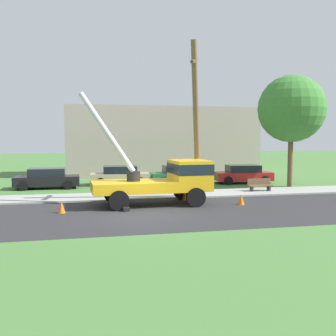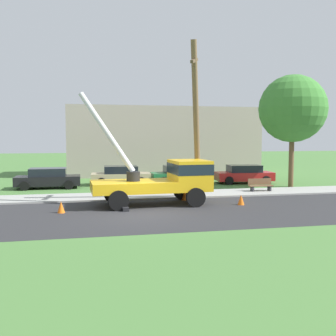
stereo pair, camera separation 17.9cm
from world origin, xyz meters
name	(u,v)px [view 2 (the right image)]	position (x,y,z in m)	size (l,w,h in m)	color
ground_plane	(121,184)	(0.00, 12.00, 0.00)	(120.00, 120.00, 0.00)	#477538
road_asphalt	(142,214)	(0.00, 0.00, 0.00)	(80.00, 7.77, 0.01)	#2B2B2D
sidewalk_strip	(130,196)	(0.00, 5.34, 0.05)	(80.00, 2.90, 0.10)	#9E9E99
utility_truck	(166,178)	(1.61, 2.34, 1.41)	(6.87, 3.21, 5.98)	gold
leaning_utility_pole	(196,121)	(3.50, 3.23, 4.52)	(1.45, 2.85, 8.80)	brown
traffic_cone_ahead	(241,200)	(5.47, 1.32, 0.28)	(0.36, 0.36, 0.56)	orange
traffic_cone_behind	(61,207)	(-3.76, 0.99, 0.28)	(0.36, 0.36, 0.56)	orange
traffic_cone_curbside	(185,195)	(2.92, 3.43, 0.28)	(0.36, 0.36, 0.56)	orange
parked_sedan_black	(48,178)	(-5.24, 10.31, 0.71)	(4.42, 2.05, 1.42)	black
parked_sedan_tan	(121,175)	(-0.06, 11.37, 0.71)	(4.46, 2.12, 1.42)	tan
parked_sedan_green	(180,175)	(4.47, 11.00, 0.71)	(4.43, 2.07, 1.42)	#1E6638
parked_sedan_red	(244,174)	(9.43, 10.36, 0.71)	(4.52, 2.23, 1.42)	#B21E1E
park_bench	(260,185)	(8.48, 5.40, 0.46)	(1.60, 0.45, 0.90)	brown
roadside_tree_near	(293,109)	(11.86, 7.59, 5.60)	(4.79, 4.79, 8.01)	brown
lowrise_building_backdrop	(163,141)	(4.70, 19.35, 3.20)	(18.00, 6.00, 6.40)	#A5998C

